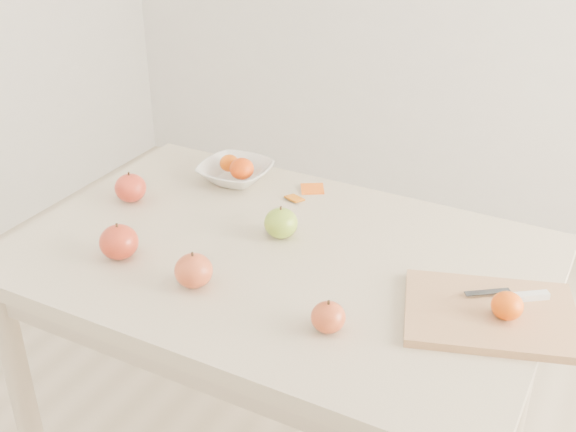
% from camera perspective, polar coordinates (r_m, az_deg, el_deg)
% --- Properties ---
extents(table, '(1.20, 0.80, 0.75)m').
position_cam_1_polar(table, '(1.70, -0.79, -5.71)').
color(table, beige).
rests_on(table, ground).
extents(cutting_board, '(0.39, 0.34, 0.02)m').
position_cam_1_polar(cutting_board, '(1.49, 15.70, -7.46)').
color(cutting_board, '#A97954').
rests_on(cutting_board, table).
extents(board_tangerine, '(0.06, 0.06, 0.05)m').
position_cam_1_polar(board_tangerine, '(1.46, 16.93, -6.80)').
color(board_tangerine, orange).
rests_on(board_tangerine, cutting_board).
extents(fruit_bowl, '(0.19, 0.19, 0.05)m').
position_cam_1_polar(fruit_bowl, '(1.97, -4.17, 3.45)').
color(fruit_bowl, white).
rests_on(fruit_bowl, table).
extents(bowl_tangerine_near, '(0.05, 0.05, 0.05)m').
position_cam_1_polar(bowl_tangerine_near, '(1.98, -4.66, 4.19)').
color(bowl_tangerine_near, '#CA4207').
rests_on(bowl_tangerine_near, fruit_bowl).
extents(bowl_tangerine_far, '(0.07, 0.07, 0.06)m').
position_cam_1_polar(bowl_tangerine_far, '(1.94, -3.67, 3.76)').
color(bowl_tangerine_far, red).
rests_on(bowl_tangerine_far, fruit_bowl).
extents(orange_peel_a, '(0.07, 0.07, 0.01)m').
position_cam_1_polar(orange_peel_a, '(1.92, 1.94, 2.04)').
color(orange_peel_a, '#E65C10').
rests_on(orange_peel_a, table).
extents(orange_peel_b, '(0.05, 0.05, 0.01)m').
position_cam_1_polar(orange_peel_b, '(1.87, 0.52, 1.35)').
color(orange_peel_b, '#D1690E').
rests_on(orange_peel_b, table).
extents(paring_knife, '(0.16, 0.09, 0.01)m').
position_cam_1_polar(paring_knife, '(1.53, 18.10, -5.98)').
color(paring_knife, white).
rests_on(paring_knife, cutting_board).
extents(apple_green, '(0.08, 0.08, 0.07)m').
position_cam_1_polar(apple_green, '(1.69, -0.56, -0.55)').
color(apple_green, '#619F17').
rests_on(apple_green, table).
extents(apple_red_c, '(0.08, 0.08, 0.07)m').
position_cam_1_polar(apple_red_c, '(1.53, -7.47, -4.30)').
color(apple_red_c, maroon).
rests_on(apple_red_c, table).
extents(apple_red_d, '(0.09, 0.09, 0.08)m').
position_cam_1_polar(apple_red_d, '(1.65, -13.22, -2.01)').
color(apple_red_d, '#940307').
rests_on(apple_red_d, table).
extents(apple_red_e, '(0.07, 0.07, 0.06)m').
position_cam_1_polar(apple_red_e, '(1.39, 3.19, -7.98)').
color(apple_red_e, maroon).
rests_on(apple_red_e, table).
extents(apple_red_b, '(0.08, 0.08, 0.07)m').
position_cam_1_polar(apple_red_b, '(1.90, -12.34, 2.19)').
color(apple_red_b, maroon).
rests_on(apple_red_b, table).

